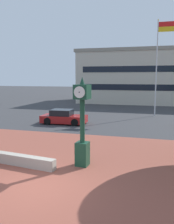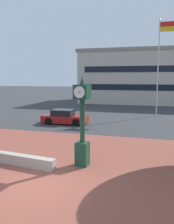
{
  "view_description": "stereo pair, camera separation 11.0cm",
  "coord_description": "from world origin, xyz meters",
  "views": [
    {
      "loc": [
        4.24,
        -7.86,
        4.1
      ],
      "look_at": [
        1.2,
        2.91,
        2.52
      ],
      "focal_mm": 39.03,
      "sensor_mm": 36.0,
      "label": 1
    },
    {
      "loc": [
        4.35,
        -7.83,
        4.1
      ],
      "look_at": [
        1.2,
        2.91,
        2.52
      ],
      "focal_mm": 39.03,
      "sensor_mm": 36.0,
      "label": 2
    }
  ],
  "objects": [
    {
      "name": "ground_plane",
      "position": [
        0.0,
        0.0,
        0.0
      ],
      "size": [
        200.0,
        200.0,
        0.0
      ],
      "primitive_type": "plane",
      "color": "#38383A"
    },
    {
      "name": "plaza_brick_paving",
      "position": [
        0.0,
        2.38,
        0.0
      ],
      "size": [
        44.0,
        12.76,
        0.01
      ],
      "primitive_type": "cube",
      "color": "brown",
      "rests_on": "ground"
    },
    {
      "name": "planter_wall",
      "position": [
        -1.54,
        1.87,
        0.25
      ],
      "size": [
        3.22,
        0.81,
        0.5
      ],
      "primitive_type": "cube",
      "rotation": [
        0.0,
        0.0,
        -0.13
      ],
      "color": "#ADA393",
      "rests_on": "ground"
    },
    {
      "name": "street_clock",
      "position": [
        1.04,
        2.68,
        1.96
      ],
      "size": [
        0.7,
        0.77,
        4.14
      ],
      "rotation": [
        0.0,
        0.0,
        -0.08
      ],
      "color": "#19422D",
      "rests_on": "ground"
    },
    {
      "name": "car_street_mid",
      "position": [
        -3.64,
        12.3,
        0.57
      ],
      "size": [
        4.08,
        1.98,
        1.28
      ],
      "rotation": [
        0.0,
        0.0,
        4.76
      ],
      "color": "maroon",
      "rests_on": "ground"
    },
    {
      "name": "flagpole_primary",
      "position": [
        4.4,
        19.18,
        5.93
      ],
      "size": [
        1.71,
        0.14,
        10.06
      ],
      "color": "silver",
      "rests_on": "ground"
    },
    {
      "name": "civic_building",
      "position": [
        4.16,
        34.68,
        4.29
      ],
      "size": [
        24.86,
        11.7,
        8.56
      ],
      "color": "beige",
      "rests_on": "ground"
    }
  ]
}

